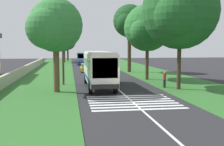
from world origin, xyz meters
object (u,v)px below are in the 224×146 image
trailing_car_2 (81,62)px  roadside_tree_right_2 (129,22)px  roadside_tree_left_1 (64,42)px  utility_pole (63,52)px  roadside_tree_right_1 (178,13)px  trailing_minibus_0 (81,56)px  coach_bus (99,67)px  roadside_tree_left_0 (54,27)px  roadside_tree_left_2 (67,42)px  pedestrian (165,79)px  trailing_car_0 (86,68)px  trailing_car_3 (95,61)px  trailing_car_1 (102,65)px  roadside_tree_right_0 (146,29)px

trailing_car_2 → roadside_tree_right_2: (-19.46, -7.00, 7.62)m
roadside_tree_left_1 → utility_pole: (-45.00, -0.75, -1.70)m
roadside_tree_right_1 → trailing_minibus_0: bearing=8.1°
coach_bus → roadside_tree_right_1: 9.60m
trailing_minibus_0 → roadside_tree_right_1: roadside_tree_right_1 is taller
roadside_tree_left_0 → roadside_tree_right_2: size_ratio=0.78×
trailing_car_2 → utility_pole: bearing=174.2°
coach_bus → utility_pole: (2.51, 3.69, 1.56)m
trailing_car_2 → roadside_tree_left_2: bearing=9.3°
coach_bus → pedestrian: 6.95m
trailing_minibus_0 → roadside_tree_right_1: (-52.29, -7.45, 5.98)m
coach_bus → trailing_car_0: size_ratio=2.60×
pedestrian → roadside_tree_right_1: bearing=-134.1°
trailing_car_3 → roadside_tree_left_0: 45.19m
trailing_car_2 → roadside_tree_left_2: (20.38, 3.34, 4.83)m
roadside_tree_left_2 → roadside_tree_right_2: 41.25m
trailing_car_1 → roadside_tree_left_1: bearing=21.0°
roadside_tree_right_0 → utility_pole: (-3.75, 10.46, -2.77)m
roadside_tree_right_0 → pedestrian: bearing=179.5°
roadside_tree_right_0 → pedestrian: size_ratio=5.68×
trailing_minibus_0 → utility_pole: size_ratio=0.85×
roadside_tree_left_2 → utility_pole: 54.43m
trailing_minibus_0 → roadside_tree_left_1: roadside_tree_left_1 is taller
trailing_car_1 → pedestrian: pedestrian is taller
roadside_tree_right_1 → roadside_tree_right_0: bearing=5.6°
trailing_car_1 → utility_pole: 25.71m
trailing_car_1 → trailing_car_3: 14.52m
trailing_car_3 → utility_pole: bearing=169.6°
roadside_tree_right_2 → pedestrian: bearing=179.8°
roadside_tree_left_2 → roadside_tree_right_1: roadside_tree_right_1 is taller
roadside_tree_right_1 → roadside_tree_right_2: roadside_tree_right_1 is taller
roadside_tree_left_1 → utility_pole: size_ratio=1.14×
roadside_tree_right_0 → roadside_tree_left_1: bearing=15.2°
trailing_car_0 → utility_pole: utility_pole is taller
trailing_car_0 → trailing_car_3: same height
trailing_car_0 → roadside_tree_left_1: bearing=8.2°
roadside_tree_right_2 → roadside_tree_right_1: bearing=-177.5°
trailing_minibus_0 → roadside_tree_left_0: bearing=175.1°
trailing_car_0 → roadside_tree_left_1: roadside_tree_left_1 is taller
trailing_minibus_0 → roadside_tree_right_1: 53.15m
trailing_car_3 → roadside_tree_right_0: bearing=-174.6°
trailing_car_3 → roadside_tree_left_1: 10.97m
trailing_car_0 → roadside_tree_right_0: size_ratio=0.45×
trailing_car_3 → trailing_car_0: bearing=170.9°
roadside_tree_right_2 → trailing_minibus_0: bearing=11.3°
trailing_car_3 → roadside_tree_left_2: roadside_tree_left_2 is taller
trailing_car_2 → roadside_tree_left_1: bearing=20.9°
trailing_car_0 → trailing_car_2: (17.95, 0.01, 0.00)m
trailing_car_3 → roadside_tree_left_0: roadside_tree_left_0 is taller
coach_bus → roadside_tree_left_0: 6.45m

